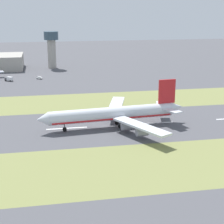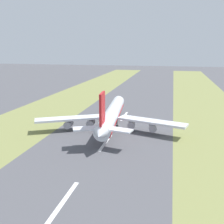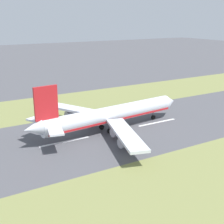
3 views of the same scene
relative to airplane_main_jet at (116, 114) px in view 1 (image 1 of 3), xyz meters
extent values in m
plane|color=#4C4C51|center=(1.85, 5.55, -6.02)|extent=(800.00, 800.00, 0.00)
cube|color=olive|center=(-43.15, 5.55, -6.02)|extent=(40.00, 600.00, 0.01)
cube|color=olive|center=(46.85, 5.55, -6.02)|extent=(40.00, 600.00, 0.01)
cube|color=silver|center=(1.85, -18.10, -6.01)|extent=(1.20, 18.00, 0.01)
cube|color=silver|center=(1.85, 21.90, -6.01)|extent=(1.20, 18.00, 0.01)
cylinder|color=silver|center=(-0.18, 1.90, 0.18)|extent=(11.29, 56.32, 6.00)
cone|color=silver|center=(-3.08, 32.26, 0.18)|extent=(6.33, 5.54, 5.88)
cone|color=silver|center=(2.76, -28.96, 0.98)|extent=(5.65, 6.46, 5.10)
cube|color=red|center=(-0.18, 1.90, -1.47)|extent=(10.78, 54.06, 0.70)
cube|color=silver|center=(-16.92, -6.95, -0.72)|extent=(28.50, 18.69, 0.90)
cube|color=silver|center=(17.93, -3.63, -0.72)|extent=(29.51, 14.01, 0.90)
cylinder|color=#93939E|center=(-8.76, -2.94, -3.17)|extent=(3.64, 5.08, 3.20)
cylinder|color=#93939E|center=(-17.39, -7.28, -3.17)|extent=(3.64, 5.08, 3.20)
cylinder|color=#93939E|center=(9.16, -1.23, -3.17)|extent=(3.64, 5.08, 3.20)
cylinder|color=#93939E|center=(18.45, -3.86, -3.17)|extent=(3.64, 5.08, 3.20)
cube|color=red|center=(2.29, -23.99, 8.68)|extent=(1.56, 8.04, 11.00)
cube|color=silver|center=(-3.19, -24.51, 1.18)|extent=(10.93, 8.02, 0.60)
cube|color=silver|center=(7.76, -23.46, 1.18)|extent=(10.72, 6.47, 0.60)
cylinder|color=#59595E|center=(-2.20, 23.08, -3.52)|extent=(0.50, 0.50, 3.20)
cylinder|color=black|center=(-2.20, 23.08, -5.12)|extent=(1.07, 1.88, 1.80)
cylinder|color=#59595E|center=(-2.48, -1.34, -3.52)|extent=(0.50, 0.50, 3.20)
cylinder|color=black|center=(-2.48, -1.34, -5.12)|extent=(1.07, 1.88, 1.80)
cylinder|color=#59595E|center=(2.69, -0.84, -3.52)|extent=(0.50, 0.50, 3.20)
cylinder|color=black|center=(2.69, -0.84, -5.12)|extent=(1.07, 1.88, 1.80)
cylinder|color=#A39E93|center=(166.32, 22.69, 6.00)|extent=(7.00, 7.00, 24.04)
cylinder|color=#334756|center=(166.32, 22.69, 21.41)|extent=(12.00, 12.00, 6.78)
cube|color=#4C4C51|center=(116.26, 56.79, -4.52)|extent=(2.96, 2.91, 2.00)
cube|color=silver|center=(114.49, 54.36, -4.22)|extent=(4.14, 4.53, 2.60)
cylinder|color=black|center=(115.37, 57.44, -5.52)|extent=(0.87, 1.01, 1.00)
cylinder|color=black|center=(117.15, 56.14, -5.52)|extent=(0.87, 1.01, 1.00)
cylinder|color=black|center=(112.89, 54.04, -5.52)|extent=(0.87, 1.01, 1.00)
cylinder|color=black|center=(114.67, 52.75, -5.52)|extent=(0.87, 1.01, 1.00)
cube|color=white|center=(118.48, 33.69, -5.24)|extent=(4.02, 4.63, 0.90)
cube|color=white|center=(118.60, 33.85, -4.39)|extent=(2.65, 2.86, 0.80)
cylinder|color=black|center=(118.38, 32.00, -5.69)|extent=(0.58, 0.68, 0.66)
cylinder|color=black|center=(116.92, 33.05, -5.69)|extent=(0.58, 0.68, 0.66)
cylinder|color=black|center=(120.04, 34.33, -5.69)|extent=(0.58, 0.68, 0.66)
cylinder|color=black|center=(118.58, 35.37, -5.69)|extent=(0.58, 0.68, 0.66)
camera|label=1|loc=(-156.14, 31.15, 46.95)|focal=60.00mm
camera|label=2|loc=(25.17, -108.83, 29.18)|focal=42.00mm
camera|label=3|loc=(95.54, -54.32, 35.03)|focal=50.00mm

